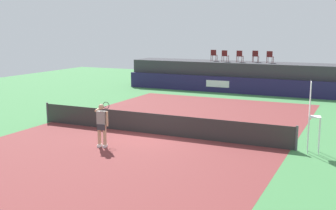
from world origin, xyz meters
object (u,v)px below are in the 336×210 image
Objects in this scene: umpire_chair at (312,112)px; tennis_player at (102,124)px; spectator_chair_right at (255,56)px; net_post_far at (297,138)px; spectator_chair_far_right at (270,56)px; spectator_chair_left at (225,55)px; tennis_ball at (191,124)px; spectator_chair_center at (240,56)px; net_post_near at (47,112)px; spectator_chair_far_left at (214,55)px.

umpire_chair is 1.56× the size of tennis_player.
spectator_chair_right is 16.59m from net_post_far.
spectator_chair_right and spectator_chair_far_right have the same top height.
spectator_chair_left reaches higher than tennis_ball.
spectator_chair_center is at bearing 115.17° from umpire_chair.
spectator_chair_far_right reaches higher than net_post_near.
umpire_chair is 40.59× the size of tennis_ball.
spectator_chair_center is 1.00× the size of spectator_chair_right.
umpire_chair is at bearing -64.83° from spectator_chair_center.
spectator_chair_left is at bearing -174.84° from spectator_chair_far_right.
spectator_chair_far_left is at bearing 158.89° from spectator_chair_left.
spectator_chair_left is 2.31m from spectator_chair_right.
spectator_chair_far_right is at bearing -12.67° from spectator_chair_right.
spectator_chair_right is at bearing 14.14° from spectator_chair_left.
spectator_chair_center is (2.19, -0.31, 0.00)m from spectator_chair_far_left.
tennis_player is (-7.73, -2.75, -0.63)m from umpire_chair.
umpire_chair is at bearing -1.97° from net_post_far.
spectator_chair_center is at bearing 95.20° from tennis_ball.
spectator_chair_center reaches higher than net_post_far.
spectator_chair_center and spectator_chair_far_right have the same top height.
tennis_player is (0.49, -17.71, -1.73)m from spectator_chair_left.
spectator_chair_left reaches higher than tennis_player.
spectator_chair_far_left is at bearing 171.88° from spectator_chair_center.
spectator_chair_left is 1.00× the size of spectator_chair_far_right.
spectator_chair_far_left is at bearing 94.85° from tennis_player.
umpire_chair is (7.07, -15.05, -1.11)m from spectator_chair_center.
spectator_chair_far_right is at bearing 107.56° from umpire_chair.
spectator_chair_far_left is 4.43m from spectator_chair_far_right.
spectator_chair_left is at bearing -165.86° from spectator_chair_right.
spectator_chair_far_left is 13.65m from tennis_ball.
spectator_chair_far_left reaches higher than net_post_far.
spectator_chair_left is 15.82m from net_post_near.
spectator_chair_left is at bearing 118.77° from umpire_chair.
net_post_near is at bearing 180.00° from net_post_far.
spectator_chair_far_left is 2.21m from spectator_chair_center.
spectator_chair_right is 0.50× the size of tennis_player.
spectator_chair_right is at bearing 109.39° from net_post_far.
spectator_chair_far_right reaches higher than umpire_chair.
tennis_ball is (1.15, -12.65, -2.66)m from spectator_chair_center.
tennis_player is (1.54, -18.11, -1.73)m from spectator_chair_far_left.
spectator_chair_far_left is 1.00× the size of spectator_chair_center.
umpire_chair is (8.21, -14.96, -1.11)m from spectator_chair_left.
spectator_chair_far_left is 0.32× the size of umpire_chair.
spectator_chair_center is 16.28m from net_post_near.
net_post_near is at bearing -117.94° from spectator_chair_far_right.
tennis_player is at bearing -92.10° from spectator_chair_center.
tennis_ball is at bearing -94.85° from spectator_chair_far_right.
tennis_ball is at bearing 156.18° from net_post_far.
spectator_chair_far_left reaches higher than net_post_near.
spectator_chair_right is at bearing 90.24° from tennis_ball.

